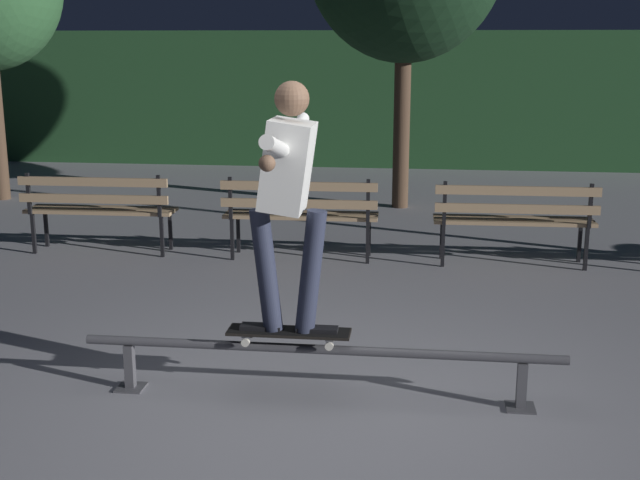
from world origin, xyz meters
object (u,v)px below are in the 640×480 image
object	(u,v)px
grind_rail	(320,356)
skateboard	(289,333)
skateboarder	(288,187)
park_bench_right_center	(515,215)
park_bench_left_center	(300,209)
park_bench_leftmost	(98,204)

from	to	relation	value
grind_rail	skateboard	bearing A→B (deg)	180.00
grind_rail	skateboard	world-z (taller)	skateboard
skateboarder	park_bench_right_center	size ratio (longest dim) A/B	0.97
park_bench_left_center	park_bench_right_center	bearing A→B (deg)	0.00
park_bench_leftmost	park_bench_left_center	distance (m)	2.17
grind_rail	park_bench_left_center	bearing A→B (deg)	100.40
park_bench_left_center	park_bench_right_center	distance (m)	2.17
skateboard	skateboarder	distance (m)	0.94
park_bench_right_center	skateboard	bearing A→B (deg)	-117.07
skateboard	park_bench_right_center	xyz separation A→B (m)	(1.74, 3.41, 0.10)
skateboarder	park_bench_leftmost	distance (m)	4.37
skateboard	skateboarder	xyz separation A→B (m)	(0.00, -0.00, 0.94)
grind_rail	park_bench_right_center	bearing A→B (deg)	65.64
skateboard	park_bench_right_center	size ratio (longest dim) A/B	0.49
grind_rail	park_bench_left_center	xyz separation A→B (m)	(-0.63, 3.41, 0.25)
park_bench_leftmost	park_bench_right_center	distance (m)	4.34
grind_rail	skateboarder	xyz separation A→B (m)	(-0.20, -0.00, 1.09)
skateboard	park_bench_leftmost	distance (m)	4.29
grind_rail	skateboarder	distance (m)	1.10
park_bench_right_center	park_bench_left_center	bearing A→B (deg)	180.00
skateboard	grind_rail	bearing A→B (deg)	0.00
park_bench_leftmost	park_bench_right_center	bearing A→B (deg)	0.00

